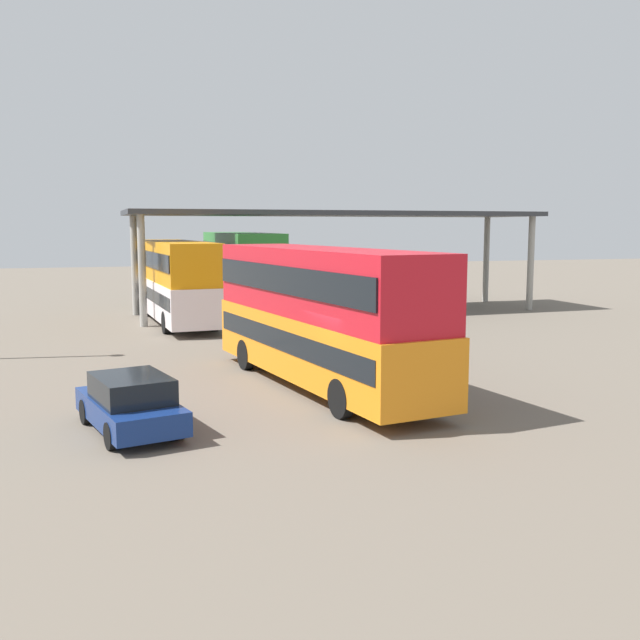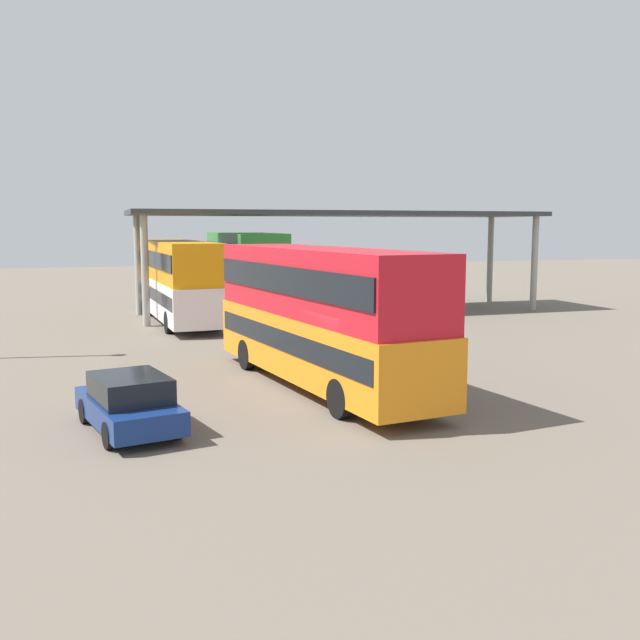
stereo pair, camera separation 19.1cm
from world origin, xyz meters
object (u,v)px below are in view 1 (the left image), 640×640
at_px(parked_hatchback, 131,404).
at_px(double_decker_near_canopy, 176,278).
at_px(double_decker_mid_row, 241,269).
at_px(double_decker_main, 320,311).

distance_m(parked_hatchback, double_decker_near_canopy, 19.10).
distance_m(parked_hatchback, double_decker_mid_row, 23.18).
distance_m(double_decker_main, parked_hatchback, 6.65).
bearing_deg(double_decker_main, double_decker_near_canopy, 0.44).
xyz_separation_m(double_decker_main, parked_hatchback, (-5.55, -3.30, -1.59)).
xyz_separation_m(parked_hatchback, double_decker_near_canopy, (2.79, 18.83, 1.54)).
height_order(double_decker_main, double_decker_near_canopy, double_decker_main).
bearing_deg(double_decker_near_canopy, double_decker_mid_row, -54.18).
relative_size(double_decker_main, double_decker_near_canopy, 1.01).
xyz_separation_m(parked_hatchback, double_decker_mid_row, (6.64, 22.14, 1.72)).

